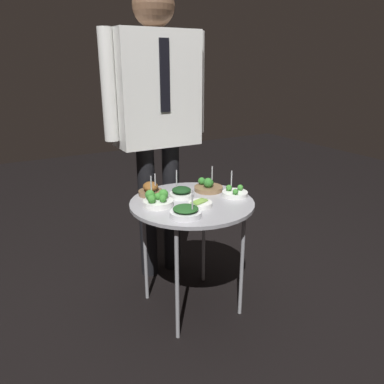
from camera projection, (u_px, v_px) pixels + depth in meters
ground_plane at (192, 305)px, 2.12m from camera, size 8.00×8.00×0.00m
serving_cart at (192, 210)px, 1.93m from camera, size 0.64×0.64×0.63m
bowl_spinach_front_center at (181, 193)px, 1.97m from camera, size 0.13×0.13×0.14m
bowl_roast_near_rim at (151, 190)px, 2.00m from camera, size 0.13×0.13×0.12m
bowl_asparagus_center at (200, 204)px, 1.84m from camera, size 0.12×0.12×0.03m
bowl_broccoli_back_left at (158, 200)px, 1.85m from camera, size 0.15×0.15×0.15m
bowl_broccoli_mid_right at (208, 186)px, 2.07m from camera, size 0.16×0.16×0.13m
bowl_spinach_front_right at (186, 212)px, 1.72m from camera, size 0.15×0.15×0.14m
bowl_broccoli_back_right at (235, 193)px, 1.99m from camera, size 0.14×0.14×0.13m
waiter_figure at (156, 104)px, 2.14m from camera, size 0.63×0.24×1.70m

